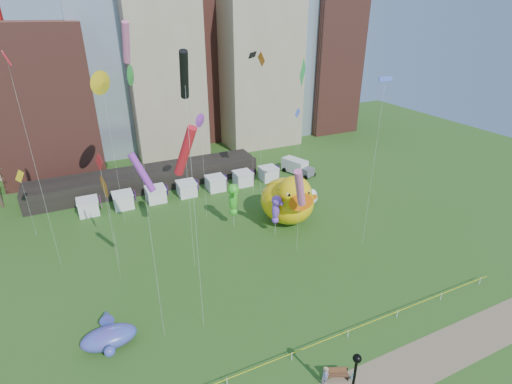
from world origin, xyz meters
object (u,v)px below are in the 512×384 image
big_duck (289,199)px  woman (325,377)px  seahorse_green (233,197)px  box_truck (297,167)px  seahorse_purple (276,207)px  park_bench (336,373)px  toddler (353,376)px  whale_inflatable (109,336)px  small_duck (309,196)px  lamppost (354,378)px

big_duck → woman: size_ratio=6.68×
seahorse_green → box_truck: 22.67m
seahorse_purple → seahorse_green: bearing=120.6°
park_bench → toddler: bearing=-10.5°
whale_inflatable → toddler: size_ratio=8.04×
woman → toddler: woman is taller
small_duck → lamppost: 34.67m
box_truck → lamppost: bearing=-135.3°
box_truck → small_duck: bearing=-131.5°
whale_inflatable → toddler: whale_inflatable is taller
seahorse_green → toddler: (-0.52, -26.89, -4.31)m
seahorse_purple → park_bench: size_ratio=2.97×
big_duck → seahorse_green: (-7.61, 1.73, 1.11)m
park_bench → lamppost: bearing=-84.7°
big_duck → box_truck: bearing=66.2°
seahorse_purple → toddler: seahorse_purple is taller
seahorse_green → small_duck: bearing=14.0°
whale_inflatable → park_bench: bearing=-33.5°
lamppost → park_bench: bearing=73.1°
park_bench → toddler: 1.34m
toddler → seahorse_purple: bearing=83.9°
box_truck → woman: bearing=-137.3°
seahorse_purple → park_bench: seahorse_purple is taller
box_truck → seahorse_green: bearing=-163.0°
whale_inflatable → park_bench: 20.25m
seahorse_green → box_truck: bearing=43.3°
whale_inflatable → box_truck: box_truck is taller
park_bench → box_truck: size_ratio=0.30×
park_bench → lamppost: (-0.88, -2.89, 3.19)m
seahorse_green → whale_inflatable: (-18.14, -14.43, -3.74)m
lamppost → woman: lamppost is taller
small_duck → seahorse_purple: (-9.03, -5.95, 2.90)m
seahorse_green → woman: 26.70m
box_truck → toddler: bearing=-134.2°
whale_inflatable → seahorse_green: bearing=40.5°
seahorse_purple → lamppost: lamppost is taller
big_duck → lamppost: big_duck is taller
seahorse_purple → lamppost: (-6.79, -24.81, -0.52)m
box_truck → woman: (-20.86, -39.60, -0.52)m
small_duck → woman: 32.29m
big_duck → lamppost: bearing=-99.5°
big_duck → whale_inflatable: 28.83m
seahorse_green → seahorse_purple: (4.27, -4.25, -0.47)m
small_duck → box_truck: bearing=79.5°
seahorse_green → lamppost: seahorse_green is taller
lamppost → small_duck: bearing=62.8°
big_duck → woman: 26.80m
seahorse_purple → whale_inflatable: seahorse_purple is taller
big_duck → seahorse_green: bearing=178.0°
big_duck → box_truck: big_duck is taller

